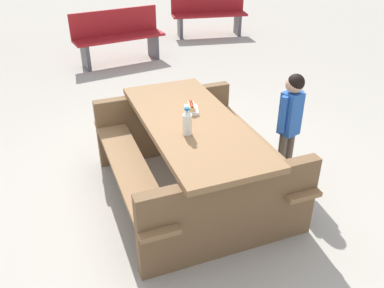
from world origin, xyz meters
name	(u,v)px	position (x,y,z in m)	size (l,w,h in m)	color
ground_plane	(192,193)	(0.00, 0.00, 0.00)	(30.00, 30.00, 0.00)	#ADA599
picnic_table	(192,152)	(0.00, 0.00, 0.44)	(2.13, 1.86, 0.75)	olive
soda_bottle	(187,122)	(-0.16, 0.17, 0.85)	(0.07, 0.07, 0.23)	silver
hotdog_tray	(191,108)	(0.14, -0.11, 0.78)	(0.21, 0.19, 0.08)	white
child_in_coat	(291,114)	(-0.33, -0.87, 0.68)	(0.17, 0.26, 1.06)	brown
park_bench_near	(118,35)	(3.69, -1.32, 0.45)	(0.63, 1.54, 0.85)	maroon
park_bench_mid	(209,13)	(4.05, -3.59, 0.45)	(1.05, 1.52, 0.85)	maroon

